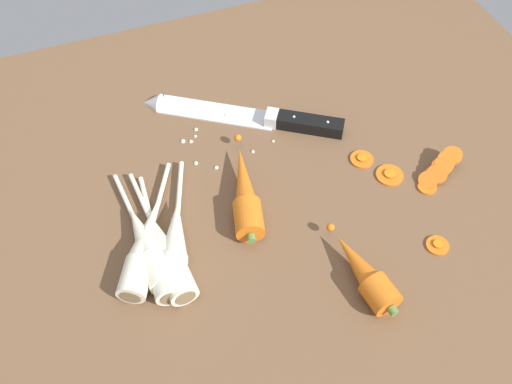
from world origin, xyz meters
TOP-DOWN VIEW (x-y plane):
  - ground_plane at (0.00, 0.00)cm, footprint 120.00×90.00cm
  - chefs_knife at (3.09, 14.98)cm, footprint 31.00×21.64cm
  - whole_carrot at (-1.72, -2.07)cm, footprint 7.79×19.75cm
  - whole_carrot_second at (8.72, -20.26)cm, footprint 5.78×15.56cm
  - parsnip_front at (-15.40, -7.70)cm, footprint 5.25×23.61cm
  - parsnip_mid_left at (-16.20, -7.66)cm, footprint 4.54×21.81cm
  - parsnip_mid_right at (-13.87, -6.90)cm, footprint 9.73×22.42cm
  - parsnip_back at (-17.96, -5.93)cm, footprint 12.70×21.86cm
  - parsnip_outer at (-17.53, -5.71)cm, footprint 5.40×21.70cm
  - carrot_slice_stack at (28.05, -7.74)cm, footprint 8.81×5.95cm
  - carrot_slice_stray_near at (21.18, -19.01)cm, footprint 3.28×3.28cm
  - carrot_slice_stray_mid at (18.42, -0.84)cm, footprint 3.71×3.71cm
  - carrot_slice_stray_far at (21.00, -5.27)cm, footprint 4.28×4.28cm
  - mince_crumbs at (-1.28, 12.06)cm, footprint 17.17×11.02cm

SIDE VIEW (x-z plane):
  - ground_plane at x=0.00cm, z-range -4.00..0.00cm
  - mince_crumbs at x=-1.28cm, z-range -0.07..0.77cm
  - carrot_slice_stray_near at x=21.18cm, z-range 0.01..0.71cm
  - carrot_slice_stray_far at x=21.00cm, z-range 0.01..0.71cm
  - carrot_slice_stray_mid at x=18.42cm, z-range 0.01..0.71cm
  - chefs_knife at x=3.09cm, z-range -1.44..2.74cm
  - carrot_slice_stack at x=28.05cm, z-range -0.53..2.95cm
  - parsnip_front at x=-15.40cm, z-range -0.02..3.98cm
  - parsnip_back at x=-17.96cm, z-range -0.02..3.98cm
  - parsnip_mid_right at x=-13.87cm, z-range -0.02..3.98cm
  - parsnip_mid_left at x=-16.20cm, z-range -0.02..3.98cm
  - parsnip_outer at x=-17.53cm, z-range -0.02..3.98cm
  - whole_carrot_second at x=8.72cm, z-range 0.00..4.20cm
  - whole_carrot at x=-1.72cm, z-range 0.00..4.20cm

